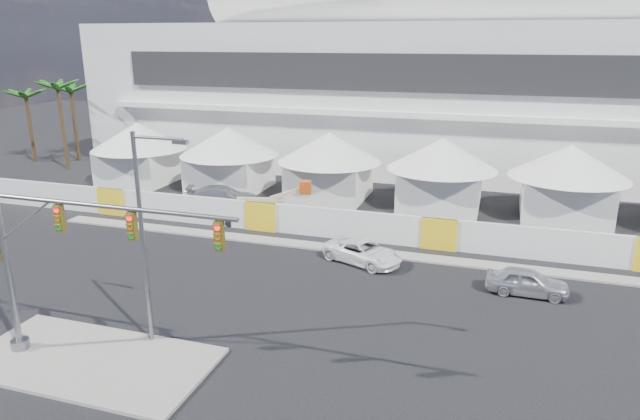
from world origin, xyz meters
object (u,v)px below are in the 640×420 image
(streetlight_median, at_px, (146,226))
(boom_lift, at_px, (254,213))
(lot_car_c, at_px, (223,196))
(traffic_mast, at_px, (50,260))
(pickup_curb, at_px, (363,252))
(sedan_silver, at_px, (527,282))

(streetlight_median, distance_m, boom_lift, 17.12)
(lot_car_c, relative_size, streetlight_median, 0.62)
(traffic_mast, distance_m, streetlight_median, 3.80)
(streetlight_median, bearing_deg, traffic_mast, -140.18)
(pickup_curb, relative_size, streetlight_median, 0.53)
(pickup_curb, height_order, traffic_mast, traffic_mast)
(sedan_silver, bearing_deg, lot_car_c, 67.33)
(lot_car_c, height_order, traffic_mast, traffic_mast)
(boom_lift, bearing_deg, streetlight_median, -95.38)
(sedan_silver, relative_size, boom_lift, 0.64)
(sedan_silver, height_order, boom_lift, boom_lift)
(pickup_curb, distance_m, traffic_mast, 17.17)
(lot_car_c, distance_m, streetlight_median, 21.34)
(pickup_curb, xyz_separation_m, traffic_mast, (-9.16, -14.03, 3.76))
(pickup_curb, relative_size, traffic_mast, 0.45)
(streetlight_median, relative_size, boom_lift, 1.41)
(pickup_curb, xyz_separation_m, lot_car_c, (-13.18, 8.04, 0.14))
(boom_lift, bearing_deg, pickup_curb, -41.95)
(lot_car_c, relative_size, traffic_mast, 0.52)
(pickup_curb, bearing_deg, boom_lift, 84.64)
(lot_car_c, distance_m, traffic_mast, 22.71)
(boom_lift, bearing_deg, sedan_silver, -33.83)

